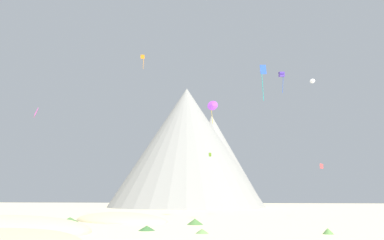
# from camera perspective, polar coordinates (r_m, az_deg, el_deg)

# --- Properties ---
(dune_foreground_right) EXTENTS (23.07, 21.07, 2.81)m
(dune_foreground_right) POSITION_cam_1_polar(r_m,az_deg,el_deg) (57.78, -12.46, -16.79)
(dune_foreground_right) COLOR #CCBA8E
(dune_foreground_right) RESTS_ON ground_plane
(bush_far_left) EXTENTS (1.61, 1.61, 0.48)m
(bush_far_left) POSITION_cam_1_polar(r_m,az_deg,el_deg) (37.39, 1.75, -18.78)
(bush_far_left) COLOR #668C4C
(bush_far_left) RESTS_ON ground_plane
(bush_scatter_east) EXTENTS (3.69, 3.69, 0.74)m
(bush_scatter_east) POSITION_cam_1_polar(r_m,az_deg,el_deg) (57.27, -20.50, -15.95)
(bush_scatter_east) COLOR #477238
(bush_scatter_east) RESTS_ON ground_plane
(bush_near_right) EXTENTS (1.37, 1.37, 0.62)m
(bush_near_right) POSITION_cam_1_polar(r_m,az_deg,el_deg) (39.41, 22.61, -17.43)
(bush_near_right) COLOR #568442
(bush_near_right) RESTS_ON ground_plane
(bush_far_right) EXTENTS (2.76, 2.76, 0.57)m
(bush_far_right) POSITION_cam_1_polar(r_m,az_deg,el_deg) (40.80, -7.88, -18.15)
(bush_far_right) COLOR #386633
(bush_far_right) RESTS_ON ground_plane
(bush_ridge_crest) EXTENTS (3.23, 3.23, 0.84)m
(bush_ridge_crest) POSITION_cam_1_polar(r_m,az_deg,el_deg) (48.97, 0.52, -17.27)
(bush_ridge_crest) COLOR #477238
(bush_ridge_crest) RESTS_ON ground_plane
(rock_massif) EXTENTS (87.16, 87.16, 50.25)m
(rock_massif) POSITION_cam_1_polar(r_m,az_deg,el_deg) (139.03, 0.27, -5.09)
(rock_massif) COLOR gray
(rock_massif) RESTS_ON ground_plane
(kite_red_low) EXTENTS (0.69, 0.38, 0.98)m
(kite_red_low) POSITION_cam_1_polar(r_m,az_deg,el_deg) (68.77, 21.63, -7.48)
(kite_red_low) COLOR red
(kite_lime_mid) EXTENTS (0.75, 0.73, 1.09)m
(kite_lime_mid) POSITION_cam_1_polar(r_m,az_deg,el_deg) (87.03, 3.16, -6.04)
(kite_lime_mid) COLOR #8CD133
(kite_indigo_high) EXTENTS (1.11, 1.16, 4.18)m
(kite_indigo_high) POSITION_cam_1_polar(r_m,az_deg,el_deg) (64.28, 15.34, 7.62)
(kite_indigo_high) COLOR #5138B2
(kite_magenta_mid) EXTENTS (0.93, 1.29, 1.61)m
(kite_magenta_mid) POSITION_cam_1_polar(r_m,az_deg,el_deg) (61.00, -25.52, 1.16)
(kite_magenta_mid) COLOR #D1339E
(kite_blue_mid) EXTENTS (0.97, 0.51, 5.59)m
(kite_blue_mid) POSITION_cam_1_polar(r_m,az_deg,el_deg) (50.29, 12.28, 7.87)
(kite_blue_mid) COLOR blue
(kite_orange_high) EXTENTS (0.90, 0.68, 3.83)m
(kite_orange_high) POSITION_cam_1_polar(r_m,az_deg,el_deg) (82.31, -8.57, 10.54)
(kite_orange_high) COLOR orange
(kite_white_high) EXTENTS (1.41, 1.01, 1.33)m
(kite_white_high) POSITION_cam_1_polar(r_m,az_deg,el_deg) (88.32, 20.21, 6.44)
(kite_white_high) COLOR white
(kite_violet_mid) EXTENTS (2.11, 0.91, 4.60)m
(kite_violet_mid) POSITION_cam_1_polar(r_m,az_deg,el_deg) (62.45, 3.58, 2.55)
(kite_violet_mid) COLOR purple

